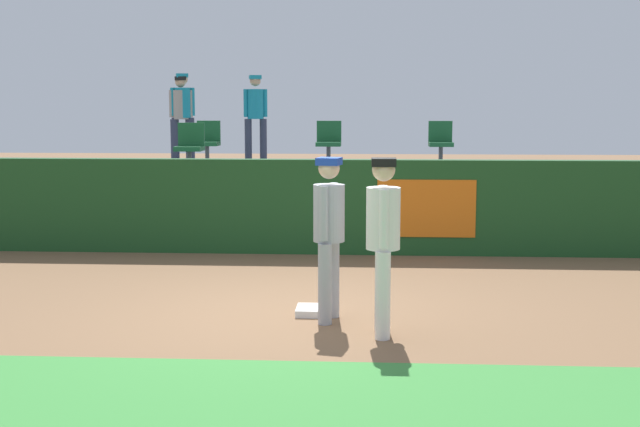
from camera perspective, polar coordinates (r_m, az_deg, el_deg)
ground_plane at (r=9.42m, az=-2.14°, el=-6.81°), size 60.00×60.00×0.00m
grass_foreground_strip at (r=6.44m, az=-4.97°, el=-13.67°), size 18.00×2.80×0.01m
first_base at (r=9.37m, az=-0.38°, el=-6.63°), size 0.40×0.40×0.08m
player_fielder_home at (r=8.39m, az=4.35°, el=-1.38°), size 0.34×0.56×1.79m
player_runner_visitor at (r=8.92m, az=0.61°, el=-0.93°), size 0.40×0.48×1.76m
field_wall at (r=13.01m, az=-0.47°, el=0.47°), size 18.00×0.26×1.47m
bleacher_platform at (r=15.58m, az=0.15°, el=1.05°), size 18.00×4.80×1.16m
seat_back_left at (r=16.45m, az=-7.65°, el=5.00°), size 0.45×0.44×0.84m
seat_front_left at (r=14.68m, az=-8.84°, el=4.68°), size 0.46×0.44×0.84m
seat_back_right at (r=16.19m, az=8.22°, el=4.95°), size 0.45×0.44×0.84m
seat_back_center at (r=16.16m, az=0.60°, el=5.02°), size 0.47×0.44×0.84m
spectator_hooded at (r=17.37m, az=-4.41°, el=6.95°), size 0.48×0.40×1.75m
spectator_capped at (r=17.74m, az=-9.33°, el=6.96°), size 0.48×0.42×1.79m
spectator_casual at (r=17.74m, az=-9.44°, el=6.84°), size 0.47×0.39×1.72m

